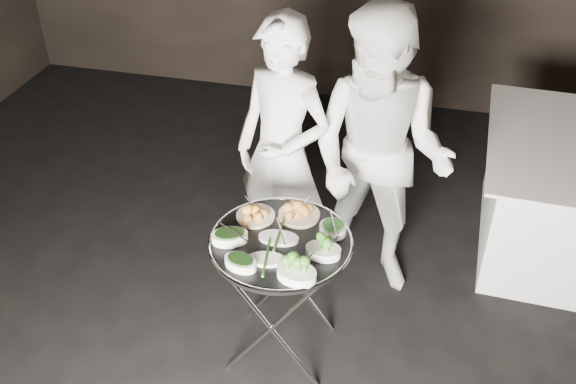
% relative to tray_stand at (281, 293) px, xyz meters
% --- Properties ---
extents(tray_stand, '(0.51, 0.43, 0.75)m').
position_rel_tray_stand_xyz_m(tray_stand, '(0.00, 0.00, 0.00)').
color(tray_stand, silver).
rests_on(tray_stand, floor).
extents(serving_tray, '(0.70, 0.70, 0.04)m').
position_rel_tray_stand_xyz_m(serving_tray, '(0.00, 0.00, 0.34)').
color(serving_tray, black).
rests_on(serving_tray, tray_stand).
extents(potato_plate_a, '(0.19, 0.19, 0.07)m').
position_rel_tray_stand_xyz_m(potato_plate_a, '(-0.17, 0.15, 0.38)').
color(potato_plate_a, beige).
rests_on(potato_plate_a, serving_tray).
extents(potato_plate_b, '(0.21, 0.21, 0.08)m').
position_rel_tray_stand_xyz_m(potato_plate_b, '(0.04, 0.21, 0.38)').
color(potato_plate_b, beige).
rests_on(potato_plate_b, serving_tray).
extents(greens_bowl, '(0.13, 0.13, 0.08)m').
position_rel_tray_stand_xyz_m(greens_bowl, '(0.23, 0.12, 0.38)').
color(greens_bowl, white).
rests_on(greens_bowl, serving_tray).
extents(asparagus_plate_a, '(0.20, 0.12, 0.04)m').
position_rel_tray_stand_xyz_m(asparagus_plate_a, '(-0.01, 0.01, 0.36)').
color(asparagus_plate_a, white).
rests_on(asparagus_plate_a, serving_tray).
extents(asparagus_plate_b, '(0.19, 0.12, 0.04)m').
position_rel_tray_stand_xyz_m(asparagus_plate_b, '(-0.03, -0.15, 0.36)').
color(asparagus_plate_b, white).
rests_on(asparagus_plate_b, serving_tray).
extents(spinach_bowl_a, '(0.20, 0.17, 0.07)m').
position_rel_tray_stand_xyz_m(spinach_bowl_a, '(-0.23, -0.06, 0.38)').
color(spinach_bowl_a, white).
rests_on(spinach_bowl_a, serving_tray).
extents(spinach_bowl_b, '(0.18, 0.14, 0.06)m').
position_rel_tray_stand_xyz_m(spinach_bowl_b, '(-0.13, -0.22, 0.38)').
color(spinach_bowl_b, white).
rests_on(spinach_bowl_b, serving_tray).
extents(broccoli_bowl_a, '(0.17, 0.12, 0.07)m').
position_rel_tray_stand_xyz_m(broccoli_bowl_a, '(0.22, -0.05, 0.38)').
color(broccoli_bowl_a, white).
rests_on(broccoli_bowl_a, serving_tray).
extents(broccoli_bowl_b, '(0.21, 0.17, 0.08)m').
position_rel_tray_stand_xyz_m(broccoli_bowl_b, '(0.13, -0.23, 0.38)').
color(broccoli_bowl_b, white).
rests_on(broccoli_bowl_b, serving_tray).
extents(serving_utensils, '(0.59, 0.45, 0.01)m').
position_rel_tray_stand_xyz_m(serving_utensils, '(0.02, 0.07, 0.40)').
color(serving_utensils, silver).
rests_on(serving_utensils, serving_tray).
extents(waiter_left, '(0.68, 0.56, 1.61)m').
position_rel_tray_stand_xyz_m(waiter_left, '(-0.17, 0.70, 0.38)').
color(waiter_left, white).
rests_on(waiter_left, floor).
extents(waiter_right, '(0.97, 0.83, 1.71)m').
position_rel_tray_stand_xyz_m(waiter_right, '(0.38, 0.70, 0.43)').
color(waiter_right, white).
rests_on(waiter_right, floor).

